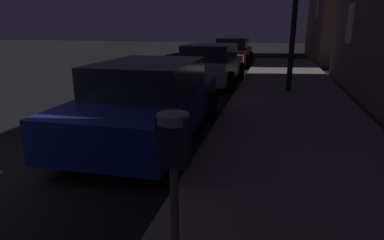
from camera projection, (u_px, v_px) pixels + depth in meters
The scene contains 4 objects.
parking_meter at pixel (174, 169), 1.96m from camera, with size 0.19×0.19×1.42m.
car_blue at pixel (149, 100), 6.10m from camera, with size 2.20×4.49×1.43m.
car_silver at pixel (211, 64), 11.80m from camera, with size 2.17×4.44×1.43m.
car_red at pixel (233, 52), 17.58m from camera, with size 1.99×4.17×1.43m.
Camera 1 is at (5.09, -2.71, 2.06)m, focal length 30.31 mm.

